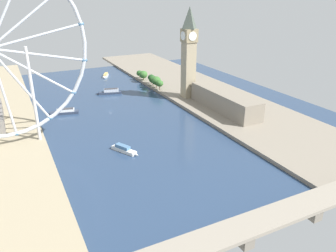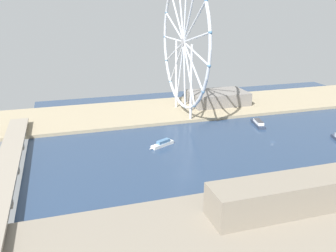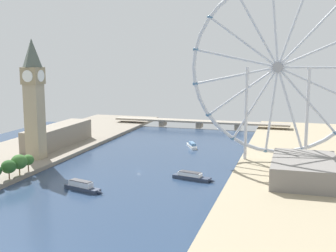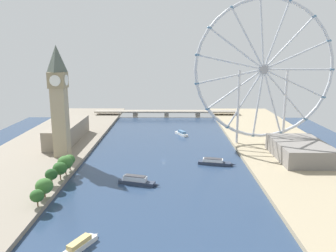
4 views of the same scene
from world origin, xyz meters
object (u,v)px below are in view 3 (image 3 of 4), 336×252
object	(u,v)px
ferris_wheel	(278,68)
river_bridge	(199,122)
tour_boat_3	(192,145)
parliament_block	(59,135)
clock_tower	(34,97)
tour_boat_2	(192,176)
riverside_hall	(304,170)
tour_boat_0	(82,187)

from	to	relation	value
ferris_wheel	river_bridge	bearing A→B (deg)	120.58
tour_boat_3	parliament_block	bearing A→B (deg)	80.48
clock_tower	ferris_wheel	xyz separation A→B (m)	(182.26, 44.53, 22.90)
clock_tower	ferris_wheel	world-z (taller)	ferris_wheel
tour_boat_2	tour_boat_3	bearing A→B (deg)	116.26
parliament_block	ferris_wheel	bearing A→B (deg)	-2.34
riverside_hall	tour_boat_0	distance (m)	143.47
parliament_block	river_bridge	distance (m)	181.30
parliament_block	ferris_wheel	distance (m)	203.15
riverside_hall	tour_boat_3	size ratio (longest dim) A/B	2.62
parliament_block	tour_boat_0	bearing A→B (deg)	-53.65
tour_boat_3	river_bridge	bearing A→B (deg)	-18.34
river_bridge	tour_boat_2	distance (m)	222.65
riverside_hall	tour_boat_0	size ratio (longest dim) A/B	2.10
tour_boat_0	tour_boat_3	xyz separation A→B (m)	(35.38, 147.30, -0.56)
riverside_hall	river_bridge	world-z (taller)	riverside_hall
ferris_wheel	river_bridge	size ratio (longest dim) A/B	0.67
riverside_hall	tour_boat_0	bearing A→B (deg)	-158.45
riverside_hall	river_bridge	bearing A→B (deg)	118.92
parliament_block	tour_boat_3	size ratio (longest dim) A/B	3.67
clock_tower	parliament_block	world-z (taller)	clock_tower
ferris_wheel	parliament_block	bearing A→B (deg)	177.66
clock_tower	tour_boat_0	world-z (taller)	clock_tower
clock_tower	riverside_hall	size ratio (longest dim) A/B	1.48
parliament_block	tour_boat_2	bearing A→B (deg)	-25.18
ferris_wheel	tour_boat_0	distance (m)	167.96
riverside_hall	tour_boat_2	distance (m)	74.08
clock_tower	tour_boat_2	distance (m)	140.25
clock_tower	tour_boat_2	bearing A→B (deg)	-6.11
river_bridge	ferris_wheel	bearing A→B (deg)	-59.42
tour_boat_2	tour_boat_3	xyz separation A→B (m)	(-24.76, 103.53, -0.08)
clock_tower	tour_boat_3	bearing A→B (deg)	40.29
riverside_hall	river_bridge	size ratio (longest dim) A/B	0.31
tour_boat_0	tour_boat_2	world-z (taller)	tour_boat_0
river_bridge	tour_boat_3	bearing A→B (deg)	-81.14
clock_tower	river_bridge	xyz separation A→B (m)	(87.71, 204.51, -45.39)
riverside_hall	tour_boat_0	xyz separation A→B (m)	(-133.26, -52.63, -7.45)
clock_tower	tour_boat_0	xyz separation A→B (m)	(70.25, -57.74, -49.24)
riverside_hall	river_bridge	distance (m)	239.50
river_bridge	tour_boat_0	distance (m)	262.86
clock_tower	tour_boat_2	xyz separation A→B (m)	(130.39, -13.96, -49.72)
parliament_block	tour_boat_0	size ratio (longest dim) A/B	2.93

